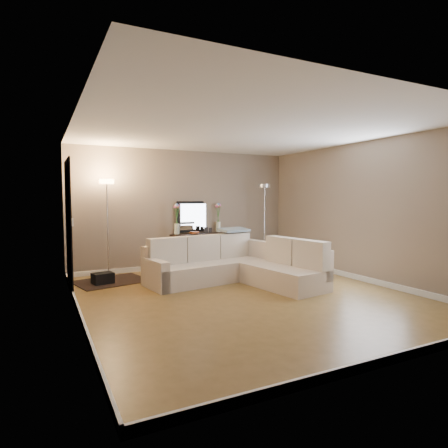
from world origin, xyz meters
name	(u,v)px	position (x,y,z in m)	size (l,w,h in m)	color
floor	(246,296)	(0.00, 0.00, -0.01)	(5.00, 5.50, 0.01)	olive
ceiling	(247,130)	(0.00, 0.00, 2.60)	(5.00, 5.50, 0.01)	white
wall_back	(185,210)	(0.00, 2.76, 1.30)	(5.00, 0.02, 2.60)	gray
wall_front	(398,227)	(0.00, -2.76, 1.30)	(5.00, 0.02, 2.60)	gray
wall_left	(75,218)	(-2.51, 0.00, 1.30)	(0.02, 5.50, 2.60)	gray
wall_right	(363,212)	(2.51, 0.00, 1.30)	(0.02, 5.50, 2.60)	gray
baseboard_back	(186,265)	(0.00, 2.73, 0.05)	(5.00, 0.03, 0.10)	white
baseboard_front	(391,359)	(0.00, -2.73, 0.05)	(5.00, 0.03, 0.10)	white
baseboard_left	(80,314)	(-2.48, 0.00, 0.05)	(0.03, 5.50, 0.10)	white
baseboard_right	(361,278)	(2.48, 0.00, 0.05)	(0.03, 5.50, 0.10)	white
doorway	(69,225)	(-2.48, 1.70, 1.10)	(0.02, 1.20, 2.20)	black
switch_plate	(73,222)	(-2.48, 0.85, 1.20)	(0.02, 0.08, 0.12)	white
sectional_sofa	(235,265)	(0.29, 0.94, 0.31)	(2.73, 2.40, 0.85)	beige
throw_blanket	(234,230)	(0.61, 1.59, 0.91)	(0.61, 0.35, 0.05)	gray
console_table	(195,249)	(0.17, 2.56, 0.43)	(1.29, 0.50, 0.77)	black
leaning_mirror	(195,217)	(0.22, 2.73, 1.14)	(0.88, 0.16, 0.69)	black
table_decor	(199,232)	(0.24, 2.54, 0.82)	(0.54, 0.14, 0.13)	#DB5E26
flower_vase_left	(177,221)	(-0.28, 2.50, 1.06)	(0.15, 0.13, 0.66)	silver
flower_vase_right	(218,220)	(0.77, 2.65, 1.06)	(0.15, 0.13, 0.66)	silver
floor_lamp_lit	(107,209)	(-1.73, 2.39, 1.35)	(0.33, 0.33, 1.92)	silver
floor_lamp_unlit	(264,208)	(1.77, 2.26, 1.33)	(0.28, 0.28, 1.88)	silver
charcoal_rug	(111,281)	(-1.75, 2.01, 0.01)	(1.25, 0.94, 0.02)	black
black_bag	(103,279)	(-1.92, 1.86, 0.09)	(0.35, 0.25, 0.23)	black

